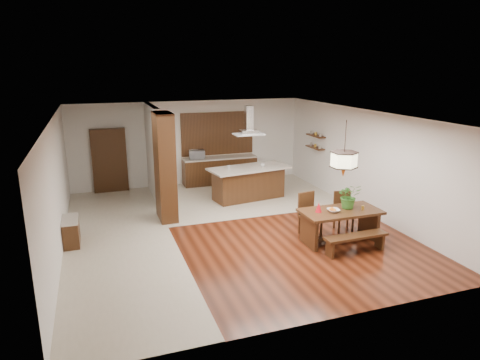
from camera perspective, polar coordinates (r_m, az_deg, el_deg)
name	(u,v)px	position (r m, az deg, el deg)	size (l,w,h in m)	color
room_shell	(229,149)	(10.58, -1.54, 4.11)	(9.00, 9.04, 2.92)	#3A160A
tile_hallway	(120,241)	(10.72, -15.75, -7.84)	(2.50, 9.00, 0.01)	beige
tile_kitchen	(242,196)	(13.78, 0.33, -2.10)	(5.50, 4.00, 0.01)	beige
soffit_band	(228,116)	(10.46, -1.57, 8.54)	(8.00, 9.00, 0.02)	#3E210F
partition_pier	(165,167)	(11.54, -9.98, 1.71)	(0.45, 1.00, 2.90)	black
partition_stub	(154,152)	(13.58, -11.44, 3.64)	(0.18, 2.40, 2.90)	silver
hallway_console	(71,231)	(10.81, -21.57, -6.40)	(0.37, 0.88, 0.63)	black
hallway_doorway	(109,161)	(14.63, -17.01, 2.49)	(1.10, 0.20, 2.10)	black
rear_counter	(220,170)	(15.14, -2.71, 1.32)	(2.60, 0.62, 0.95)	black
kitchen_window	(217,133)	(15.13, -3.05, 6.23)	(2.60, 0.08, 1.50)	brown
shelf_lower	(315,148)	(14.58, 9.98, 4.29)	(0.26, 0.90, 0.04)	black
shelf_upper	(316,136)	(14.51, 10.06, 5.84)	(0.26, 0.90, 0.04)	black
dining_table	(340,219)	(10.39, 13.21, -5.03)	(1.88, 0.95, 0.78)	black
dining_bench	(355,244)	(10.00, 15.14, -8.21)	(1.51, 0.33, 0.42)	black
dining_chair_left	(311,215)	(10.65, 9.42, -4.59)	(0.47, 0.47, 1.06)	black
dining_chair_right	(344,212)	(11.11, 13.70, -4.15)	(0.44, 0.44, 0.99)	black
pendant_lantern	(345,149)	(9.95, 13.79, 4.04)	(0.64, 0.64, 1.31)	#FFF9C3
foliage_plant	(349,196)	(10.43, 14.35, -2.07)	(0.54, 0.47, 0.60)	#336C24
fruit_bowl	(333,210)	(10.17, 12.35, -3.98)	(0.28, 0.28, 0.07)	#B9B1A1
napkin_cone	(319,207)	(10.06, 10.45, -3.59)	(0.15, 0.15, 0.23)	red
gold_ornament	(363,208)	(10.48, 16.06, -3.57)	(0.07, 0.07, 0.10)	gold
kitchen_island	(249,183)	(13.34, 1.15, -0.34)	(2.62, 1.44, 1.03)	black
range_hood	(249,120)	(12.96, 1.19, 7.95)	(0.90, 0.55, 0.87)	silver
island_cup	(263,165)	(13.27, 3.03, 2.01)	(0.13, 0.13, 0.10)	silver
microwave	(197,155)	(14.76, -5.77, 3.37)	(0.53, 0.36, 0.29)	#B5B6BC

